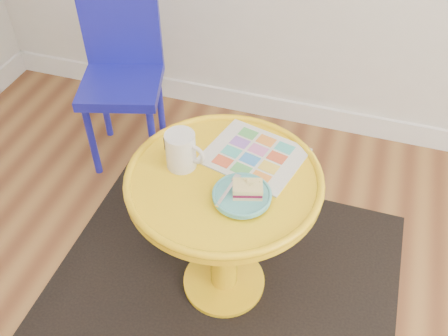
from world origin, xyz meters
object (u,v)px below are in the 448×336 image
(plate, at_px, (242,196))
(mug, at_px, (181,150))
(side_table, at_px, (224,212))
(chair, at_px, (122,68))
(newspaper, at_px, (254,155))

(plate, bearing_deg, mug, 158.99)
(side_table, distance_m, chair, 0.94)
(newspaper, bearing_deg, side_table, -102.33)
(plate, bearing_deg, newspaper, 94.66)
(side_table, relative_size, newspaper, 2.07)
(side_table, height_order, plate, plate)
(chair, bearing_deg, side_table, -59.54)
(side_table, distance_m, plate, 0.21)
(newspaper, relative_size, mug, 2.22)
(newspaper, bearing_deg, plate, -70.83)
(newspaper, bearing_deg, mug, -136.88)
(chair, height_order, plate, chair)
(mug, height_order, plate, mug)
(chair, height_order, newspaper, chair)
(side_table, relative_size, mug, 4.60)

